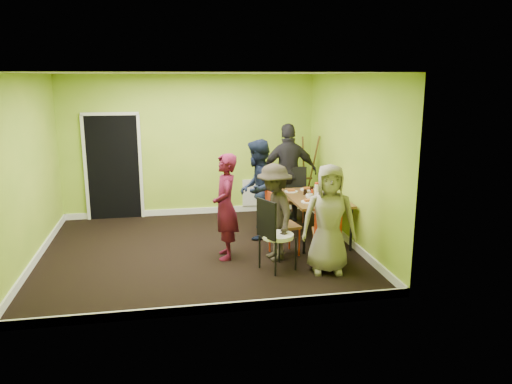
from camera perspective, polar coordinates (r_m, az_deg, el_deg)
ground at (r=8.20m, az=-6.39°, el=-6.63°), size 5.00×5.00×0.00m
room_walls at (r=7.96m, az=-6.77°, el=0.17°), size 5.04×4.54×2.82m
dining_table at (r=8.58m, az=6.84°, el=-0.90°), size 0.90×1.50×0.75m
chair_left_far at (r=8.58m, az=1.61°, el=-2.11°), size 0.46×0.46×0.90m
chair_left_near at (r=7.80m, az=2.73°, el=-3.26°), size 0.49×0.48×1.00m
chair_back_end at (r=9.48m, az=4.42°, el=0.94°), size 0.55×0.61×1.08m
chair_front_end at (r=7.47m, az=8.14°, el=-4.04°), size 0.51×0.51×1.02m
chair_bentwood at (r=7.16m, az=2.03°, el=-4.52°), size 0.56×0.55×1.07m
easel at (r=9.95m, az=5.26°, el=1.75°), size 0.65×0.62×1.63m
plate_near_left at (r=8.88m, az=4.04°, el=0.06°), size 0.24×0.24×0.01m
plate_near_right at (r=8.19m, az=6.01°, el=-1.11°), size 0.25×0.25×0.01m
plate_far_back at (r=9.07m, az=5.91°, el=0.29°), size 0.27×0.27×0.01m
plate_far_front at (r=8.01m, az=7.88°, el=-1.48°), size 0.25×0.25×0.01m
plate_wall_back at (r=8.82m, az=7.98°, el=-0.14°), size 0.21×0.21×0.01m
plate_wall_front at (r=8.46m, az=8.91°, el=-0.73°), size 0.26×0.26×0.01m
thermos at (r=8.61m, az=6.93°, el=0.24°), size 0.07×0.07×0.20m
blue_bottle at (r=8.30m, az=8.55°, el=-0.25°), size 0.07×0.07×0.22m
orange_bottle at (r=8.79m, az=6.42°, el=0.07°), size 0.04×0.04×0.07m
glass_mid at (r=8.68m, az=5.66°, el=-0.02°), size 0.07×0.07×0.09m
glass_back at (r=8.98m, az=6.38°, el=0.39°), size 0.07×0.07×0.09m
glass_front at (r=8.20m, az=8.77°, el=-0.91°), size 0.06×0.06×0.08m
cup_a at (r=8.37m, az=6.11°, el=-0.52°), size 0.12×0.12×0.09m
cup_b at (r=8.71m, az=7.81°, el=-0.03°), size 0.10×0.10×0.09m
person_standing at (r=7.62m, az=-3.51°, el=-1.68°), size 0.41×0.61×1.63m
person_left_far at (r=8.58m, az=0.16°, el=0.32°), size 0.90×1.01×1.72m
person_left_near at (r=7.56m, az=2.11°, el=-2.34°), size 0.72×1.04×1.49m
person_back_end at (r=9.59m, az=3.76°, el=2.19°), size 1.11×0.47×1.89m
person_front_end at (r=7.13m, az=8.33°, el=-3.07°), size 0.85×0.64×1.57m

